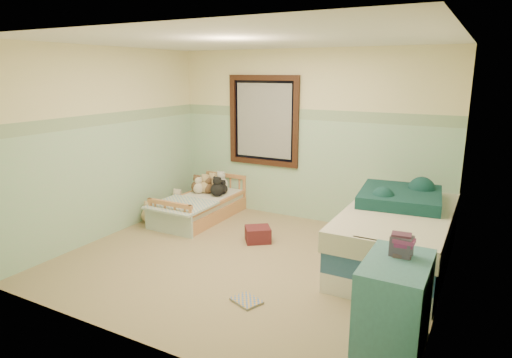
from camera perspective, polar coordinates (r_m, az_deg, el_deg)
The scene contains 33 objects.
floor at distance 5.26m, azimuth -1.22°, elevation -10.79°, with size 4.20×3.60×0.02m, color #8D7A5E.
ceiling at distance 4.79m, azimuth -1.39°, elevation 17.79°, with size 4.20×3.60×0.02m, color white.
wall_back at distance 6.47m, azimuth 6.65°, elevation 5.49°, with size 4.20×0.04×2.50m, color beige.
wall_front at distance 3.46m, azimuth -16.22°, elevation -2.31°, with size 4.20×0.04×2.50m, color beige.
wall_left at distance 6.17m, azimuth -18.56°, elevation 4.45°, with size 0.04×3.60×2.50m, color beige.
wall_right at distance 4.26m, azimuth 24.06°, elevation 0.01°, with size 0.04×3.60×2.50m, color beige.
wainscot_mint at distance 6.55m, azimuth 6.48°, elevation 1.14°, with size 4.20×0.01×1.50m, color #9BD0A3.
border_strip at distance 6.42m, azimuth 6.68°, elevation 8.34°, with size 4.20×0.01×0.15m, color #4B804E.
window_frame at distance 6.70m, azimuth 0.96°, elevation 7.58°, with size 1.16×0.06×1.36m, color black.
window_blinds at distance 6.71m, azimuth 1.00°, elevation 7.59°, with size 0.92×0.01×1.12m, color #B1B1AF.
toddler_bed_frame at distance 6.75m, azimuth -7.18°, elevation -4.25°, with size 0.75×1.51×0.19m, color #BA6F40.
toddler_mattress at distance 6.70m, azimuth -7.22°, elevation -2.97°, with size 0.69×1.44×0.12m, color white.
patchwork_quilt at distance 6.32m, azimuth -9.70°, elevation -3.38°, with size 0.82×0.75×0.03m, color #7DA3C0.
plush_bed_brown at distance 7.14m, azimuth -5.91°, elevation -0.65°, with size 0.18×0.18×0.18m, color brown.
plush_bed_white at distance 7.03m, azimuth -4.56°, elevation -0.68°, with size 0.22×0.22×0.22m, color silver.
plush_bed_tan at distance 6.93m, azimuth -6.59°, elevation -0.99°, with size 0.20×0.20×0.20m, color tan.
plush_bed_dark at distance 6.81m, azimuth -5.00°, elevation -1.28°, with size 0.19×0.19×0.19m, color black.
plush_floor_cream at distance 7.16m, azimuth -10.16°, elevation -3.10°, with size 0.24×0.24×0.24m, color beige.
plush_floor_tan at distance 6.68m, azimuth -13.79°, elevation -4.62°, with size 0.22×0.22×0.22m, color tan.
twin_bed_frame at distance 5.40m, azimuth 17.71°, elevation -9.39°, with size 1.07×2.14×0.22m, color silver.
twin_boxspring at distance 5.32m, azimuth 17.88°, elevation -7.20°, with size 1.07×2.14×0.22m, color #22507C.
twin_mattress at distance 5.25m, azimuth 18.06°, elevation -4.96°, with size 1.11×2.18×0.22m, color beige.
teal_blanket at distance 5.49m, azimuth 18.28°, elevation -2.19°, with size 0.91×0.96×0.14m, color #0E3C37.
dresser at distance 3.74m, azimuth 17.53°, elevation -15.54°, with size 0.48×0.77×0.77m, color teal.
book_stack at distance 3.65m, azimuth 18.43°, elevation -8.27°, with size 0.16×0.13×0.16m, color brown.
red_pillow at distance 5.79m, azimuth 0.24°, elevation -7.23°, with size 0.32×0.28×0.20m, color maroon.
floor_book at distance 4.41m, azimuth -1.24°, elevation -15.58°, with size 0.28×0.21×0.03m, color gold.
extra_plush_0 at distance 6.73m, azimuth -5.07°, elevation -1.39°, with size 0.21×0.21×0.21m, color black.
extra_plush_1 at distance 7.00m, azimuth -5.63°, elevation -0.81°, with size 0.21×0.21×0.21m, color tan.
extra_plush_2 at distance 6.92m, azimuth -7.50°, elevation -1.14°, with size 0.18×0.18×0.18m, color beige.
extra_plush_3 at distance 6.85m, azimuth -4.34°, elevation -1.33°, with size 0.15×0.15×0.15m, color black.
extra_plush_4 at distance 6.91m, azimuth -6.23°, elevation -1.18°, with size 0.17×0.17×0.17m, color brown.
extra_plush_5 at distance 6.95m, azimuth -7.64°, elevation -1.01°, with size 0.20×0.20×0.20m, color brown.
Camera 1 is at (2.37, -4.15, 2.18)m, focal length 30.70 mm.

